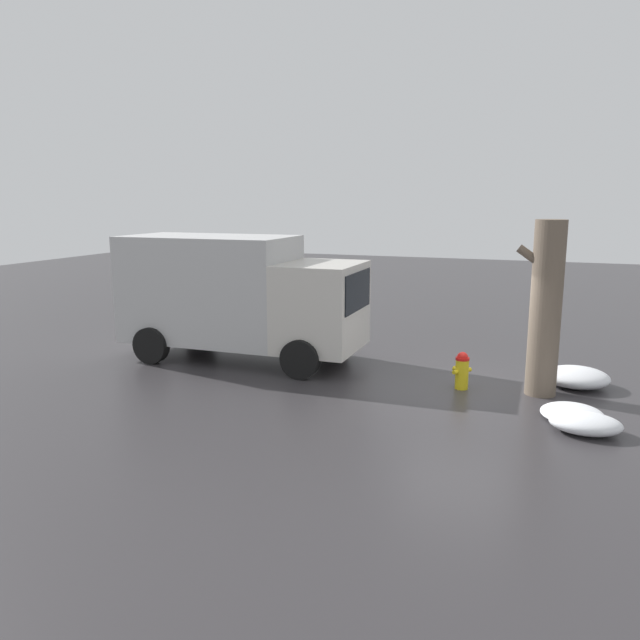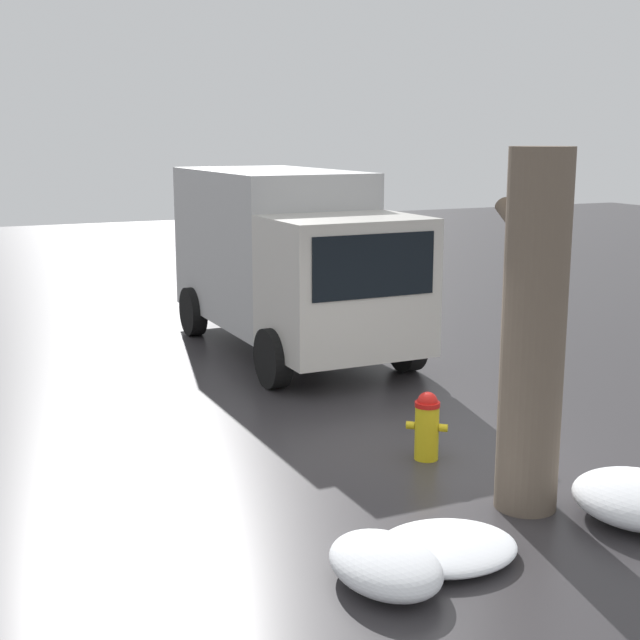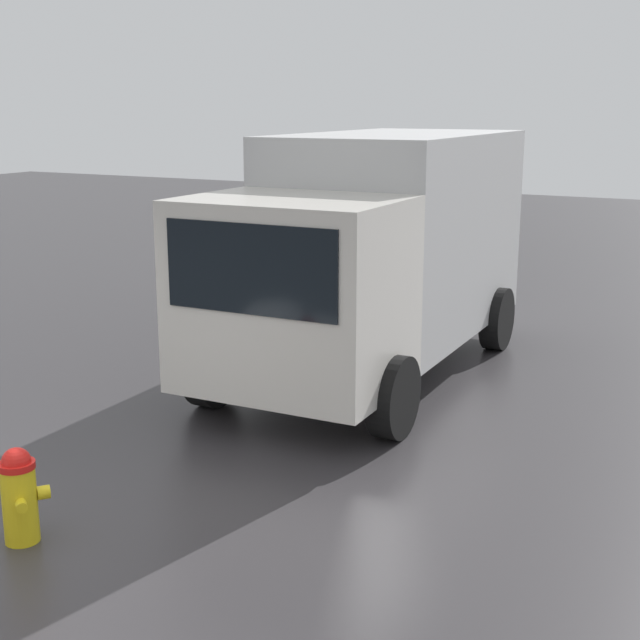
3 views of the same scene
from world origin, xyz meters
TOP-DOWN VIEW (x-y plane):
  - ground_plane at (0.00, 0.00)m, footprint 60.00×60.00m
  - fire_hydrant at (0.00, -0.00)m, footprint 0.41×0.43m
  - tree_trunk at (-1.57, -0.21)m, footprint 0.95×0.62m
  - delivery_truck at (5.67, -0.59)m, footprint 6.03×2.64m
  - snow_pile_by_hydrant at (-2.29, -1.04)m, footprint 1.37×1.25m
  - snow_pile_curbside at (-2.38, 1.84)m, footprint 1.21×0.87m
  - snow_pile_by_tree at (-2.18, 1.11)m, footprint 1.12×1.32m

SIDE VIEW (x-z plane):
  - ground_plane at x=0.00m, z-range 0.00..0.00m
  - snow_pile_by_tree at x=-2.18m, z-range 0.00..0.18m
  - snow_pile_curbside at x=-2.38m, z-range 0.00..0.35m
  - snow_pile_by_hydrant at x=-2.29m, z-range 0.00..0.43m
  - fire_hydrant at x=0.00m, z-range 0.01..0.82m
  - delivery_truck at x=5.67m, z-range 0.12..3.20m
  - tree_trunk at x=-1.57m, z-range 0.02..3.60m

